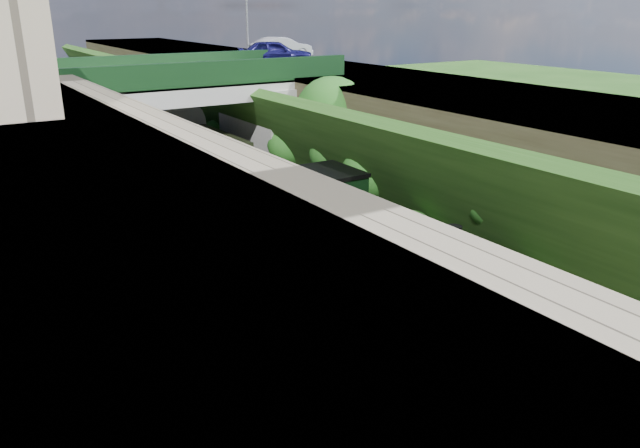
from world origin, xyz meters
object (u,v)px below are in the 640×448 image
(car_silver, at_px, (281,48))
(road_bridge, at_px, (189,121))
(tree, at_px, (332,117))
(car_blue, at_px, (275,53))
(locomotive, at_px, (366,252))
(lamppost, at_px, (247,7))
(tender, at_px, (264,204))

(car_silver, bearing_deg, road_bridge, 123.45)
(road_bridge, relative_size, tree, 2.42)
(road_bridge, height_order, tree, road_bridge)
(car_blue, xyz_separation_m, locomotive, (-6.56, -18.15, -5.12))
(lamppost, xyz_separation_m, tender, (-6.99, -15.14, -7.95))
(car_blue, xyz_separation_m, tender, (-6.56, -10.78, -5.39))
(tree, distance_m, car_silver, 14.43)
(road_bridge, xyz_separation_m, car_silver, (9.72, 7.67, 2.89))
(car_blue, height_order, locomotive, car_blue)
(car_silver, height_order, tender, car_silver)
(tree, relative_size, car_blue, 1.48)
(road_bridge, bearing_deg, locomotive, -89.02)
(road_bridge, relative_size, locomotive, 1.56)
(lamppost, xyz_separation_m, locomotive, (-6.99, -22.50, -7.67))
(car_silver, bearing_deg, locomotive, 152.50)
(road_bridge, distance_m, car_silver, 12.71)
(lamppost, xyz_separation_m, car_silver, (2.47, 0.14, -2.60))
(car_silver, distance_m, locomotive, 25.06)
(lamppost, bearing_deg, tree, -99.72)
(tree, height_order, tender, tree)
(tree, distance_m, car_blue, 9.41)
(road_bridge, distance_m, tree, 7.63)
(locomotive, relative_size, tender, 1.70)
(car_blue, bearing_deg, tree, -168.06)
(lamppost, relative_size, car_blue, 1.34)
(lamppost, distance_m, car_blue, 5.07)
(road_bridge, xyz_separation_m, tree, (4.97, -5.76, 0.57))
(road_bridge, relative_size, car_silver, 3.67)
(road_bridge, bearing_deg, tender, -88.08)
(car_blue, relative_size, car_silver, 1.03)
(lamppost, height_order, tender, lamppost)
(road_bridge, xyz_separation_m, tender, (0.26, -7.62, -2.46))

